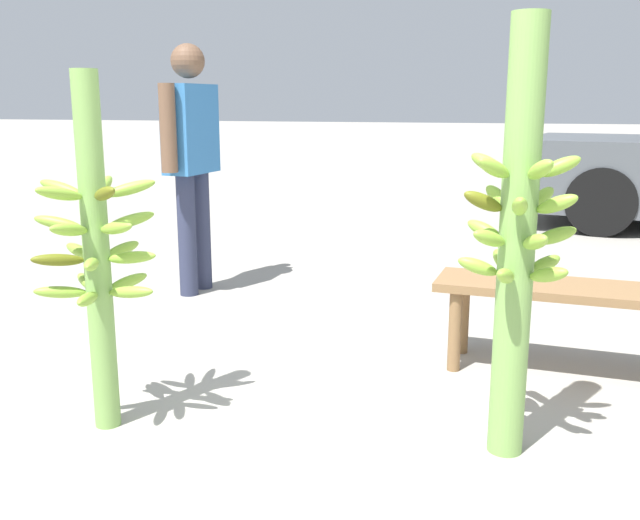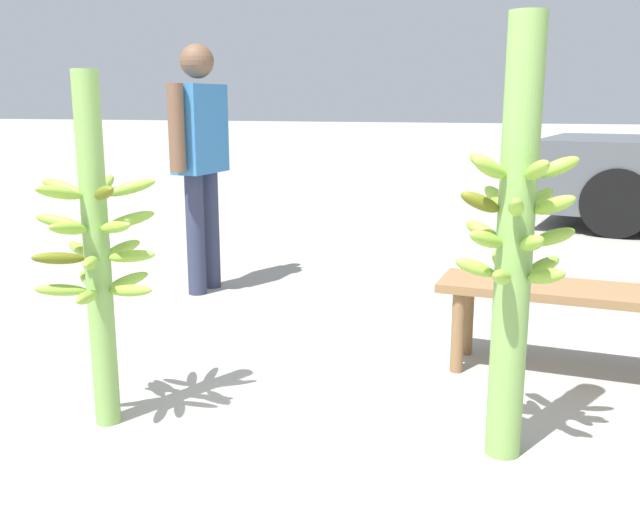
{
  "view_description": "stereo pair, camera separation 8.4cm",
  "coord_description": "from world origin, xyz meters",
  "px_view_note": "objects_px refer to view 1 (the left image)",
  "views": [
    {
      "loc": [
        0.72,
        -1.98,
        1.25
      ],
      "look_at": [
        -0.02,
        0.74,
        0.61
      ],
      "focal_mm": 40.0,
      "sensor_mm": 36.0,
      "label": 1
    },
    {
      "loc": [
        0.8,
        -1.96,
        1.25
      ],
      "look_at": [
        -0.02,
        0.74,
        0.61
      ],
      "focal_mm": 40.0,
      "sensor_mm": 36.0,
      "label": 2
    }
  ],
  "objects_px": {
    "banana_stalk_center": "(517,239)",
    "market_bench": "(566,300)",
    "vendor_person": "(191,148)",
    "banana_stalk_left": "(96,250)"
  },
  "relations": [
    {
      "from": "banana_stalk_center",
      "to": "vendor_person",
      "type": "distance_m",
      "value": 2.69
    },
    {
      "from": "banana_stalk_left",
      "to": "market_bench",
      "type": "bearing_deg",
      "value": 30.67
    },
    {
      "from": "banana_stalk_left",
      "to": "market_bench",
      "type": "xyz_separation_m",
      "value": [
        1.75,
        1.04,
        -0.35
      ]
    },
    {
      "from": "vendor_person",
      "to": "market_bench",
      "type": "xyz_separation_m",
      "value": [
        2.27,
        -0.91,
        -0.6
      ]
    },
    {
      "from": "banana_stalk_center",
      "to": "market_bench",
      "type": "height_order",
      "value": "banana_stalk_center"
    },
    {
      "from": "banana_stalk_left",
      "to": "market_bench",
      "type": "relative_size",
      "value": 1.13
    },
    {
      "from": "vendor_person",
      "to": "banana_stalk_left",
      "type": "bearing_deg",
      "value": 19.98
    },
    {
      "from": "banana_stalk_left",
      "to": "vendor_person",
      "type": "xyz_separation_m",
      "value": [
        -0.52,
        1.95,
        0.25
      ]
    },
    {
      "from": "vendor_person",
      "to": "banana_stalk_center",
      "type": "bearing_deg",
      "value": 54.18
    },
    {
      "from": "market_bench",
      "to": "banana_stalk_left",
      "type": "bearing_deg",
      "value": -144.99
    }
  ]
}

